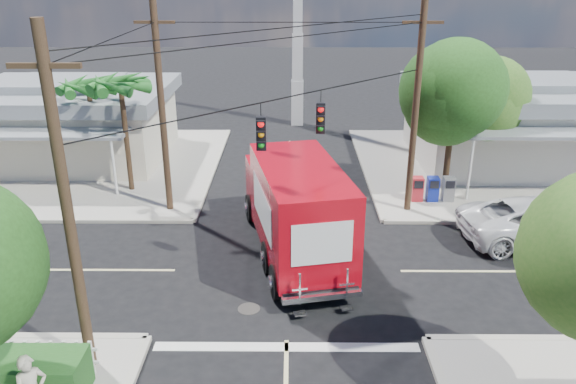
{
  "coord_description": "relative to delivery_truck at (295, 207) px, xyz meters",
  "views": [
    {
      "loc": [
        0.13,
        -17.37,
        9.95
      ],
      "look_at": [
        0.0,
        2.0,
        2.2
      ],
      "focal_mm": 35.0,
      "sensor_mm": 36.0,
      "label": 1
    }
  ],
  "objects": [
    {
      "name": "sidewalk_nw",
      "position": [
        -11.15,
        9.54,
        -1.8
      ],
      "size": [
        14.12,
        14.12,
        0.14
      ],
      "color": "#A8A297",
      "rests_on": "ground"
    },
    {
      "name": "building_nw",
      "position": [
        -12.27,
        11.12,
        0.35
      ],
      "size": [
        10.8,
        10.2,
        4.3
      ],
      "color": "beige",
      "rests_on": "sidewalk_nw"
    },
    {
      "name": "palm_nw_back",
      "position": [
        -9.77,
        7.66,
        2.8
      ],
      "size": [
        3.01,
        3.08,
        5.19
      ],
      "color": "#422D1C",
      "rests_on": "sidewalk_nw"
    },
    {
      "name": "radio_tower",
      "position": [
        0.23,
        18.66,
        3.77
      ],
      "size": [
        0.8,
        0.8,
        17.0
      ],
      "color": "silver",
      "rests_on": "ground"
    },
    {
      "name": "utility_poles",
      "position": [
        -1.85,
        0.26,
        2.8
      ],
      "size": [
        12.0,
        10.68,
        9.0
      ],
      "color": "#473321",
      "rests_on": "ground"
    },
    {
      "name": "vending_boxes",
      "position": [
        6.23,
        4.86,
        -1.18
      ],
      "size": [
        1.9,
        0.5,
        1.1
      ],
      "color": "#B5212A",
      "rests_on": "sidewalk_ne"
    },
    {
      "name": "ground",
      "position": [
        -0.27,
        -1.34,
        -1.87
      ],
      "size": [
        120.0,
        120.0,
        0.0
      ],
      "primitive_type": "plane",
      "color": "black",
      "rests_on": "ground"
    },
    {
      "name": "building_ne",
      "position": [
        12.23,
        10.62,
        0.45
      ],
      "size": [
        11.8,
        10.2,
        4.5
      ],
      "color": "beige",
      "rests_on": "sidewalk_ne"
    },
    {
      "name": "palm_nw_front",
      "position": [
        -7.77,
        6.16,
        3.17
      ],
      "size": [
        3.01,
        3.08,
        5.59
      ],
      "color": "#422D1C",
      "rests_on": "sidewalk_nw"
    },
    {
      "name": "tree_ne_front",
      "position": [
        6.94,
        5.42,
        2.89
      ],
      "size": [
        4.21,
        4.14,
        6.66
      ],
      "color": "#422D1C",
      "rests_on": "sidewalk_ne"
    },
    {
      "name": "tree_ne_back",
      "position": [
        9.54,
        7.62,
        2.31
      ],
      "size": [
        3.77,
        3.66,
        5.82
      ],
      "color": "#422D1C",
      "rests_on": "sidewalk_ne"
    },
    {
      "name": "road_markings",
      "position": [
        -0.27,
        -2.81,
        -1.87
      ],
      "size": [
        32.0,
        32.0,
        0.01
      ],
      "color": "beige",
      "rests_on": "ground"
    },
    {
      "name": "sidewalk_ne",
      "position": [
        10.61,
        9.54,
        -1.8
      ],
      "size": [
        14.12,
        14.12,
        0.14
      ],
      "color": "#A8A297",
      "rests_on": "ground"
    },
    {
      "name": "parked_car",
      "position": [
        9.48,
        1.03,
        -1.02
      ],
      "size": [
        6.39,
        3.47,
        1.7
      ],
      "primitive_type": "imported",
      "rotation": [
        0.0,
        0.0,
        1.68
      ],
      "color": "silver",
      "rests_on": "ground"
    },
    {
      "name": "delivery_truck",
      "position": [
        0.0,
        0.0,
        0.0
      ],
      "size": [
        4.2,
        8.84,
        3.68
      ],
      "color": "black",
      "rests_on": "ground"
    }
  ]
}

